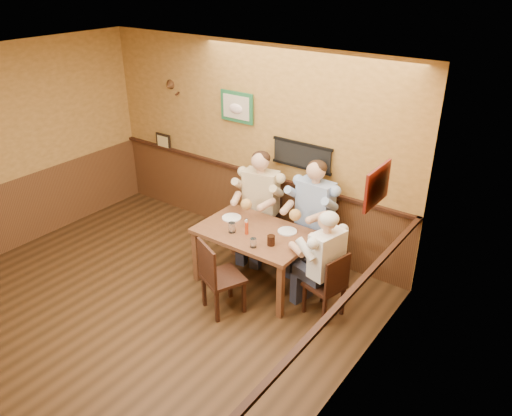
# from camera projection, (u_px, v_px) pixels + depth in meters

# --- Properties ---
(room) EXTENTS (5.02, 5.03, 2.81)m
(room) POSITION_uv_depth(u_px,v_px,m) (124.00, 183.00, 5.06)
(room) COLOR #301D0E
(room) RESTS_ON ground
(dining_table) EXTENTS (1.40, 0.90, 0.75)m
(dining_table) POSITION_uv_depth(u_px,v_px,m) (255.00, 238.00, 6.13)
(dining_table) COLOR brown
(dining_table) RESTS_ON ground
(chair_back_left) EXTENTS (0.51, 0.51, 0.94)m
(chair_back_left) POSITION_uv_depth(u_px,v_px,m) (261.00, 222.00, 6.89)
(chair_back_left) COLOR #361B11
(chair_back_left) RESTS_ON ground
(chair_back_right) EXTENTS (0.46, 0.46, 0.95)m
(chair_back_right) POSITION_uv_depth(u_px,v_px,m) (314.00, 234.00, 6.57)
(chair_back_right) COLOR #361B11
(chair_back_right) RESTS_ON ground
(chair_right_end) EXTENTS (0.47, 0.47, 0.83)m
(chair_right_end) POSITION_uv_depth(u_px,v_px,m) (325.00, 284.00, 5.67)
(chair_right_end) COLOR #361B11
(chair_right_end) RESTS_ON ground
(chair_near_side) EXTENTS (0.57, 0.57, 0.93)m
(chair_near_side) POSITION_uv_depth(u_px,v_px,m) (223.00, 276.00, 5.73)
(chair_near_side) COLOR #361B11
(chair_near_side) RESTS_ON ground
(diner_tan_shirt) EXTENTS (0.73, 0.73, 1.35)m
(diner_tan_shirt) POSITION_uv_depth(u_px,v_px,m) (261.00, 209.00, 6.80)
(diner_tan_shirt) COLOR beige
(diner_tan_shirt) RESTS_ON ground
(diner_blue_polo) EXTENTS (0.65, 0.65, 1.36)m
(diner_blue_polo) POSITION_uv_depth(u_px,v_px,m) (314.00, 221.00, 6.47)
(diner_blue_polo) COLOR #91ADDA
(diner_blue_polo) RESTS_ON ground
(diner_white_elder) EXTENTS (0.67, 0.67, 1.19)m
(diner_white_elder) POSITION_uv_depth(u_px,v_px,m) (326.00, 270.00, 5.59)
(diner_white_elder) COLOR white
(diner_white_elder) RESTS_ON ground
(water_glass_left) EXTENTS (0.11, 0.11, 0.13)m
(water_glass_left) POSITION_uv_depth(u_px,v_px,m) (232.00, 228.00, 6.03)
(water_glass_left) COLOR silver
(water_glass_left) RESTS_ON dining_table
(water_glass_mid) EXTENTS (0.10, 0.10, 0.11)m
(water_glass_mid) POSITION_uv_depth(u_px,v_px,m) (253.00, 243.00, 5.72)
(water_glass_mid) COLOR white
(water_glass_mid) RESTS_ON dining_table
(cola_tumbler) EXTENTS (0.11, 0.11, 0.12)m
(cola_tumbler) POSITION_uv_depth(u_px,v_px,m) (271.00, 240.00, 5.76)
(cola_tumbler) COLOR black
(cola_tumbler) RESTS_ON dining_table
(hot_sauce_bottle) EXTENTS (0.05, 0.05, 0.18)m
(hot_sauce_bottle) POSITION_uv_depth(u_px,v_px,m) (247.00, 227.00, 5.98)
(hot_sauce_bottle) COLOR #B03312
(hot_sauce_bottle) RESTS_ON dining_table
(salt_shaker) EXTENTS (0.04, 0.04, 0.09)m
(salt_shaker) POSITION_uv_depth(u_px,v_px,m) (246.00, 224.00, 6.16)
(salt_shaker) COLOR white
(salt_shaker) RESTS_ON dining_table
(pepper_shaker) EXTENTS (0.04, 0.04, 0.10)m
(pepper_shaker) POSITION_uv_depth(u_px,v_px,m) (246.00, 223.00, 6.18)
(pepper_shaker) COLOR black
(pepper_shaker) RESTS_ON dining_table
(plate_far_left) EXTENTS (0.30, 0.30, 0.02)m
(plate_far_left) POSITION_uv_depth(u_px,v_px,m) (232.00, 218.00, 6.38)
(plate_far_left) COLOR white
(plate_far_left) RESTS_ON dining_table
(plate_far_right) EXTENTS (0.27, 0.27, 0.02)m
(plate_far_right) POSITION_uv_depth(u_px,v_px,m) (287.00, 231.00, 6.07)
(plate_far_right) COLOR white
(plate_far_right) RESTS_ON dining_table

